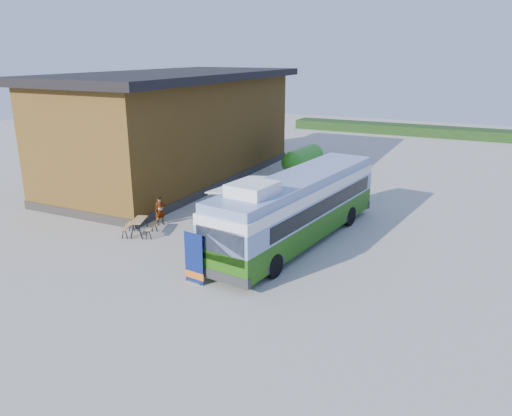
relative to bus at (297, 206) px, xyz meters
The scene contains 10 objects.
ground 3.20m from the bus, 130.34° to the right, with size 100.00×100.00×0.00m, color #BCB7AD.
barn 14.70m from the bus, 146.81° to the left, with size 9.60×21.20×7.50m.
hedge 36.56m from the bus, 80.08° to the left, with size 40.00×3.00×1.00m, color #264419.
bus is the anchor object (origin of this frame).
awning 2.39m from the bus, behind, with size 3.06×4.38×0.51m.
banner 6.39m from the bus, 108.32° to the right, with size 0.92×0.26×2.12m.
picnic_table 7.94m from the bus, 160.61° to the right, with size 1.84×1.75×0.84m.
person_a 7.53m from the bus, behind, with size 0.57×0.37×1.56m, color #999999.
person_b 4.97m from the bus, 114.20° to the left, with size 0.91×0.71×1.87m, color #999999.
slurry_tanker 14.14m from the bus, 109.59° to the left, with size 1.90×5.38×1.99m.
Camera 1 is at (9.84, -19.19, 8.85)m, focal length 35.00 mm.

